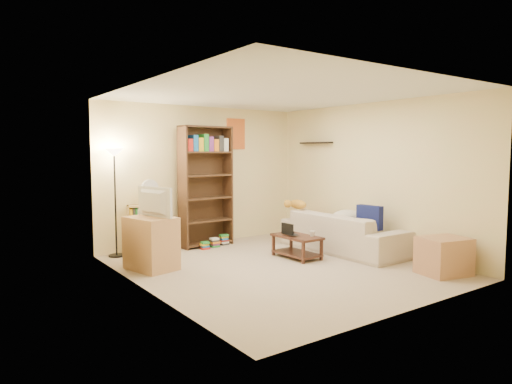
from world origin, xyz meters
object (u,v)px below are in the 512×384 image
television (150,202)px  side_table (310,227)px  sofa (342,232)px  tabby_cat (296,204)px  tall_bookshelf (206,183)px  laptop (293,234)px  desk_fan (150,191)px  coffee_table (297,244)px  floor_lamp (115,171)px  short_bookshelf (147,229)px  mug (312,234)px  tv_stand (151,243)px  end_cabinet (444,256)px

television → side_table: 3.36m
sofa → tabby_cat: (-0.30, 0.86, 0.41)m
tall_bookshelf → side_table: (1.82, -0.74, -0.87)m
laptop → tall_bookshelf: tall_bookshelf is taller
tabby_cat → side_table: (0.47, 0.13, -0.48)m
desk_fan → tabby_cat: bearing=-21.3°
coffee_table → floor_lamp: (-2.30, 1.75, 1.16)m
tabby_cat → short_bookshelf: 2.64m
floor_lamp → mug: bearing=-38.7°
tall_bookshelf → tv_stand: bearing=-148.4°
sofa → tabby_cat: bearing=18.6°
tall_bookshelf → desk_fan: (-1.03, 0.06, -0.09)m
desk_fan → floor_lamp: size_ratio=0.24×
sofa → television: bearing=75.9°
coffee_table → tall_bookshelf: tall_bookshelf is taller
tall_bookshelf → short_bookshelf: 1.30m
side_table → coffee_table: bearing=-140.7°
short_bookshelf → mug: bearing=-27.9°
tv_stand → side_table: tv_stand is taller
television → tv_stand: bearing=-0.0°
side_table → end_cabinet: bearing=-92.3°
floor_lamp → side_table: size_ratio=3.34×
tv_stand → sofa: bearing=-27.2°
short_bookshelf → end_cabinet: short_bookshelf is taller
mug → coffee_table: bearing=123.7°
coffee_table → desk_fan: desk_fan is taller
tv_stand → end_cabinet: bearing=-53.0°
coffee_table → mug: mug is taller
side_table → laptop: bearing=-143.6°
sofa → side_table: (0.17, 0.99, -0.07)m
end_cabinet → mug: bearing=116.7°
sofa → side_table: size_ratio=4.33×
sofa → desk_fan: (-2.68, 1.79, 0.71)m
desk_fan → end_cabinet: size_ratio=0.69×
television → short_bookshelf: size_ratio=0.93×
television → floor_lamp: bearing=-6.3°
tall_bookshelf → short_bookshelf: (-1.07, 0.10, -0.72)m
sofa → tall_bookshelf: tall_bookshelf is taller
tall_bookshelf → sofa: bearing=-49.0°
tabby_cat → mug: size_ratio=4.01×
coffee_table → end_cabinet: bearing=-64.0°
coffee_table → laptop: (-0.02, 0.07, 0.15)m
sofa → laptop: 0.98m
sofa → coffee_table: bearing=84.8°
sofa → short_bookshelf: 3.28m
coffee_table → tv_stand: tv_stand is taller
tall_bookshelf → desk_fan: bearing=174.2°
tv_stand → desk_fan: size_ratio=1.78×
sofa → tall_bookshelf: bearing=43.0°
tall_bookshelf → tabby_cat: bearing=-35.6°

